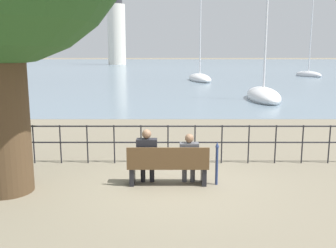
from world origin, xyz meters
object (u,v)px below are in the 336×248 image
Objects in this scene: park_bench at (168,166)px; sailboat_0 at (263,96)px; closed_umbrella at (217,161)px; sailboat_2 at (308,74)px; sailboat_1 at (200,78)px; seated_person_left at (147,154)px; seated_person_right at (189,156)px; harbor_lighthouse at (117,31)px.

sailboat_0 is (6.27, 16.47, -0.16)m from park_bench.
closed_umbrella is 48.40m from sailboat_2.
sailboat_1 is at bearing 84.10° from park_bench.
sailboat_1 is at bearing 101.46° from sailboat_0.
seated_person_left is 35.69m from sailboat_1.
park_bench is 0.55m from seated_person_left.
seated_person_left is 0.10× the size of sailboat_2.
sailboat_2 is at bearing 67.41° from closed_umbrella.
park_bench is at bearing -178.99° from closed_umbrella.
closed_umbrella is at bearing 1.01° from park_bench.
park_bench is 0.17× the size of sailboat_1.
sailboat_0 is 19.23m from sailboat_1.
seated_person_left reaches higher than park_bench.
seated_person_right is (0.95, 0.01, -0.05)m from seated_person_left.
seated_person_right is 0.09× the size of sailboat_2.
sailboat_0 reaches higher than seated_person_right.
park_bench is 17.62m from sailboat_0.
park_bench is 0.53m from seated_person_right.
harbor_lighthouse is at bearing 97.35° from sailboat_1.
seated_person_right is at bearing 0.31° from seated_person_left.
seated_person_right is 0.05× the size of harbor_lighthouse.
closed_umbrella is 0.04× the size of harbor_lighthouse.
seated_person_left is at bearing 177.99° from closed_umbrella.
harbor_lighthouse is (-16.26, 116.66, 10.15)m from seated_person_left.
seated_person_left reaches higher than seated_person_right.
sailboat_2 is (18.59, 44.68, -0.19)m from closed_umbrella.
closed_umbrella is (1.10, 0.02, 0.12)m from park_bench.
harbor_lighthouse reaches higher than seated_person_right.
seated_person_left is 0.18× the size of sailboat_0.
sailboat_1 is at bearing 84.85° from seated_person_right.
harbor_lighthouse is at bearing 98.69° from closed_umbrella.
seated_person_right is at bearing -131.70° from sailboat_2.
sailboat_0 is at bearing 69.16° from park_bench.
sailboat_1 is 84.40m from harbor_lighthouse.
seated_person_left is 48.97m from sailboat_2.
closed_umbrella is 17.25m from sailboat_0.
park_bench is at bearing -102.65° from sailboat_1.
seated_person_left is 1.28× the size of closed_umbrella.
closed_umbrella is 35.60m from sailboat_1.
closed_umbrella is (1.57, -0.06, -0.14)m from seated_person_left.
sailboat_1 is (-2.60, 19.05, 0.02)m from sailboat_0.
park_bench is at bearing -8.92° from seated_person_left.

